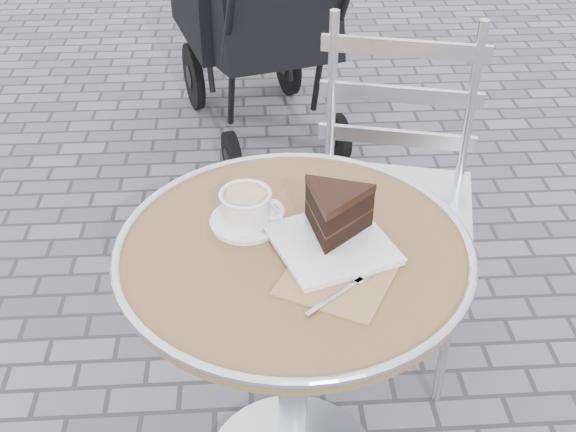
{
  "coord_description": "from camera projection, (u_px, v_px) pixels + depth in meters",
  "views": [
    {
      "loc": [
        -0.08,
        -1.12,
        1.62
      ],
      "look_at": [
        -0.01,
        0.04,
        0.78
      ],
      "focal_mm": 45.0,
      "sensor_mm": 36.0,
      "label": 1
    }
  ],
  "objects": [
    {
      "name": "cafe_table",
      "position": [
        294.0,
        308.0,
        1.53
      ],
      "size": [
        0.72,
        0.72,
        0.74
      ],
      "color": "silver",
      "rests_on": "ground"
    },
    {
      "name": "bistro_chair",
      "position": [
        394.0,
        159.0,
        1.95
      ],
      "size": [
        0.53,
        0.53,
        0.97
      ],
      "rotation": [
        0.0,
        0.0,
        -0.24
      ],
      "color": "silver",
      "rests_on": "ground"
    },
    {
      "name": "baby_stroller",
      "position": [
        255.0,
        15.0,
        3.06
      ],
      "size": [
        0.78,
        1.2,
        1.16
      ],
      "rotation": [
        0.0,
        0.0,
        0.27
      ],
      "color": "black",
      "rests_on": "ground"
    },
    {
      "name": "cake_plate_set",
      "position": [
        335.0,
        219.0,
        1.42
      ],
      "size": [
        0.27,
        0.36,
        0.12
      ],
      "rotation": [
        0.0,
        0.0,
        0.34
      ],
      "color": "#A17B58",
      "rests_on": "cafe_table"
    },
    {
      "name": "cappuccino_set",
      "position": [
        247.0,
        210.0,
        1.47
      ],
      "size": [
        0.15,
        0.16,
        0.08
      ],
      "rotation": [
        0.0,
        0.0,
        -0.22
      ],
      "color": "white",
      "rests_on": "cafe_table"
    }
  ]
}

